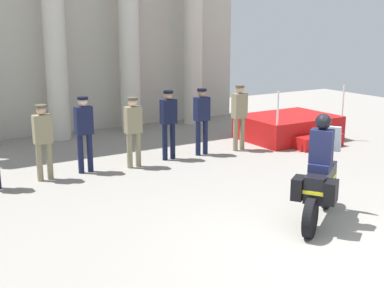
{
  "coord_description": "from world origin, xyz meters",
  "views": [
    {
      "loc": [
        -5.49,
        -4.76,
        3.35
      ],
      "look_at": [
        -0.39,
        3.56,
        1.01
      ],
      "focal_mm": 47.81,
      "sensor_mm": 36.0,
      "label": 1
    }
  ],
  "objects_px": {
    "officer_in_row_3": "(84,128)",
    "officer_in_row_2": "(43,136)",
    "officer_in_row_6": "(202,116)",
    "motorcycle_with_rider": "(320,178)",
    "reviewing_stand": "(290,128)",
    "officer_in_row_5": "(169,119)",
    "officer_in_row_7": "(239,112)",
    "officer_in_row_4": "(133,127)"
  },
  "relations": [
    {
      "from": "officer_in_row_3",
      "to": "officer_in_row_2",
      "type": "bearing_deg",
      "value": 6.03
    },
    {
      "from": "officer_in_row_2",
      "to": "officer_in_row_6",
      "type": "height_order",
      "value": "officer_in_row_6"
    },
    {
      "from": "officer_in_row_6",
      "to": "motorcycle_with_rider",
      "type": "distance_m",
      "value": 4.99
    },
    {
      "from": "reviewing_stand",
      "to": "officer_in_row_6",
      "type": "height_order",
      "value": "officer_in_row_6"
    },
    {
      "from": "officer_in_row_5",
      "to": "reviewing_stand",
      "type": "bearing_deg",
      "value": -178.45
    },
    {
      "from": "officer_in_row_2",
      "to": "officer_in_row_7",
      "type": "relative_size",
      "value": 0.95
    },
    {
      "from": "officer_in_row_3",
      "to": "motorcycle_with_rider",
      "type": "height_order",
      "value": "motorcycle_with_rider"
    },
    {
      "from": "reviewing_stand",
      "to": "officer_in_row_4",
      "type": "distance_m",
      "value": 5.17
    },
    {
      "from": "officer_in_row_3",
      "to": "officer_in_row_6",
      "type": "bearing_deg",
      "value": 179.38
    },
    {
      "from": "officer_in_row_2",
      "to": "officer_in_row_5",
      "type": "bearing_deg",
      "value": -178.2
    },
    {
      "from": "officer_in_row_4",
      "to": "officer_in_row_6",
      "type": "bearing_deg",
      "value": -175.63
    },
    {
      "from": "officer_in_row_7",
      "to": "motorcycle_with_rider",
      "type": "relative_size",
      "value": 0.92
    },
    {
      "from": "reviewing_stand",
      "to": "officer_in_row_4",
      "type": "xyz_separation_m",
      "value": [
        -5.13,
        -0.29,
        0.64
      ]
    },
    {
      "from": "officer_in_row_3",
      "to": "officer_in_row_7",
      "type": "relative_size",
      "value": 1.0
    },
    {
      "from": "officer_in_row_3",
      "to": "reviewing_stand",
      "type": "bearing_deg",
      "value": -179.01
    },
    {
      "from": "officer_in_row_4",
      "to": "officer_in_row_6",
      "type": "distance_m",
      "value": 1.99
    },
    {
      "from": "officer_in_row_3",
      "to": "motorcycle_with_rider",
      "type": "distance_m",
      "value": 5.48
    },
    {
      "from": "officer_in_row_4",
      "to": "officer_in_row_5",
      "type": "distance_m",
      "value": 1.05
    },
    {
      "from": "officer_in_row_3",
      "to": "officer_in_row_4",
      "type": "xyz_separation_m",
      "value": [
        1.12,
        -0.19,
        -0.05
      ]
    },
    {
      "from": "officer_in_row_5",
      "to": "officer_in_row_3",
      "type": "bearing_deg",
      "value": -0.08
    },
    {
      "from": "reviewing_stand",
      "to": "officer_in_row_5",
      "type": "xyz_separation_m",
      "value": [
        -4.09,
        -0.11,
        0.68
      ]
    },
    {
      "from": "officer_in_row_6",
      "to": "officer_in_row_3",
      "type": "bearing_deg",
      "value": -0.62
    },
    {
      "from": "reviewing_stand",
      "to": "officer_in_row_2",
      "type": "relative_size",
      "value": 1.57
    },
    {
      "from": "reviewing_stand",
      "to": "officer_in_row_6",
      "type": "xyz_separation_m",
      "value": [
        -3.14,
        -0.14,
        0.68
      ]
    },
    {
      "from": "reviewing_stand",
      "to": "officer_in_row_3",
      "type": "relative_size",
      "value": 1.49
    },
    {
      "from": "officer_in_row_3",
      "to": "officer_in_row_7",
      "type": "height_order",
      "value": "officer_in_row_7"
    },
    {
      "from": "reviewing_stand",
      "to": "officer_in_row_3",
      "type": "bearing_deg",
      "value": -179.04
    },
    {
      "from": "officer_in_row_6",
      "to": "reviewing_stand",
      "type": "bearing_deg",
      "value": -177.42
    },
    {
      "from": "officer_in_row_3",
      "to": "officer_in_row_5",
      "type": "height_order",
      "value": "officer_in_row_3"
    },
    {
      "from": "officer_in_row_4",
      "to": "officer_in_row_5",
      "type": "xyz_separation_m",
      "value": [
        1.04,
        0.18,
        0.04
      ]
    },
    {
      "from": "officer_in_row_4",
      "to": "officer_in_row_6",
      "type": "height_order",
      "value": "officer_in_row_6"
    },
    {
      "from": "officer_in_row_4",
      "to": "officer_in_row_7",
      "type": "height_order",
      "value": "officer_in_row_7"
    },
    {
      "from": "officer_in_row_6",
      "to": "motorcycle_with_rider",
      "type": "relative_size",
      "value": 0.9
    },
    {
      "from": "officer_in_row_5",
      "to": "officer_in_row_7",
      "type": "distance_m",
      "value": 2.06
    },
    {
      "from": "officer_in_row_6",
      "to": "officer_in_row_7",
      "type": "xyz_separation_m",
      "value": [
        1.1,
        -0.11,
        0.02
      ]
    },
    {
      "from": "officer_in_row_3",
      "to": "officer_in_row_5",
      "type": "relative_size",
      "value": 1.01
    },
    {
      "from": "reviewing_stand",
      "to": "officer_in_row_6",
      "type": "relative_size",
      "value": 1.52
    },
    {
      "from": "officer_in_row_2",
      "to": "officer_in_row_5",
      "type": "xyz_separation_m",
      "value": [
        3.12,
        0.1,
        0.05
      ]
    },
    {
      "from": "officer_in_row_2",
      "to": "officer_in_row_3",
      "type": "distance_m",
      "value": 0.96
    },
    {
      "from": "officer_in_row_5",
      "to": "officer_in_row_4",
      "type": "bearing_deg",
      "value": 9.95
    },
    {
      "from": "officer_in_row_5",
      "to": "officer_in_row_7",
      "type": "bearing_deg",
      "value": 175.97
    },
    {
      "from": "officer_in_row_2",
      "to": "motorcycle_with_rider",
      "type": "distance_m",
      "value": 5.86
    }
  ]
}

